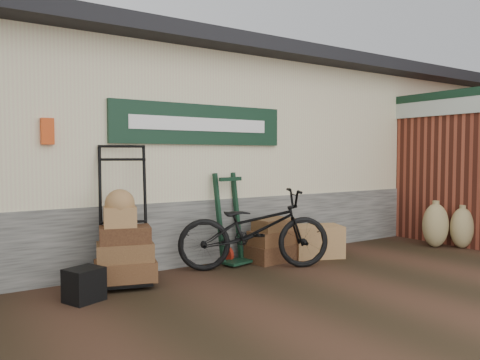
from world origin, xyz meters
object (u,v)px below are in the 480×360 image
object	(u,v)px
green_barrow	(230,219)
suitcase_stack	(272,240)
porter_trolley	(124,213)
black_trunk	(84,285)
bicycle	(254,225)
wicker_hamper	(317,241)

from	to	relation	value
green_barrow	suitcase_stack	size ratio (longest dim) A/B	1.81
porter_trolley	suitcase_stack	size ratio (longest dim) A/B	2.40
porter_trolley	suitcase_stack	bearing A→B (deg)	14.55
porter_trolley	black_trunk	size ratio (longest dim) A/B	4.81
black_trunk	bicycle	bearing A→B (deg)	4.00
suitcase_stack	green_barrow	bearing A→B (deg)	160.34
porter_trolley	bicycle	xyz separation A→B (m)	(1.70, -0.30, -0.25)
porter_trolley	suitcase_stack	world-z (taller)	porter_trolley
porter_trolley	suitcase_stack	xyz separation A→B (m)	(2.18, -0.06, -0.53)
bicycle	suitcase_stack	bearing A→B (deg)	-39.26
suitcase_stack	wicker_hamper	distance (m)	0.76
porter_trolley	green_barrow	distance (m)	1.62
bicycle	green_barrow	bearing A→B (deg)	37.23
black_trunk	green_barrow	bearing A→B (deg)	15.37
wicker_hamper	bicycle	world-z (taller)	bicycle
green_barrow	wicker_hamper	distance (m)	1.42
bicycle	porter_trolley	bearing A→B (deg)	104.78
wicker_hamper	bicycle	size ratio (longest dim) A/B	0.35
green_barrow	suitcase_stack	bearing A→B (deg)	-31.79
black_trunk	bicycle	size ratio (longest dim) A/B	0.17
porter_trolley	bicycle	distance (m)	1.74
porter_trolley	bicycle	size ratio (longest dim) A/B	0.82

